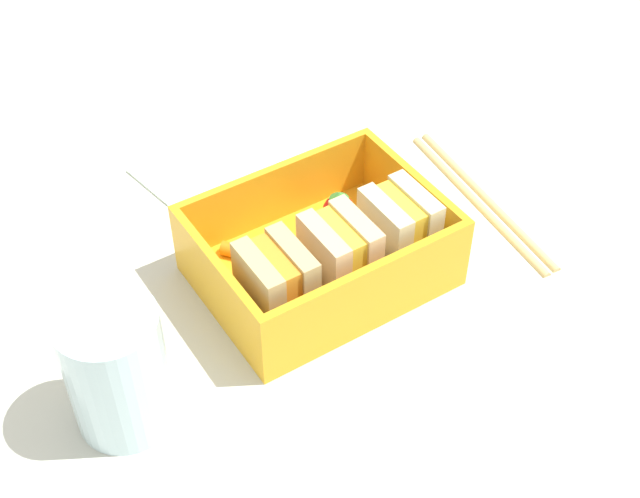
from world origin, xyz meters
The scene contains 11 objects.
ground_plane centered at (0.00, 0.00, -1.00)cm, with size 120.00×120.00×2.00cm, color beige.
bento_tray centered at (0.00, 0.00, 0.60)cm, with size 16.86×12.78×1.20cm, color gold.
bento_rim centered at (0.00, 0.00, 3.62)cm, with size 16.86×12.78×4.83cm.
sandwich_left centered at (-5.02, 2.47, 4.07)cm, with size 3.92×4.94×5.73cm.
sandwich_center_left centered at (0.00, 2.47, 4.07)cm, with size 3.92×4.94×5.73cm.
sandwich_center centered at (5.02, 2.47, 4.07)cm, with size 3.92×4.94×5.73cm.
strawberry_far_left centered at (-3.54, -2.88, 2.57)cm, with size 2.48×2.48×3.08cm.
carrot_stick_far_left centered at (3.92, -3.03, 1.73)cm, with size 1.06×1.06×4.64cm, color orange.
chopstick_pair centered at (-15.33, -0.42, 0.35)cm, with size 3.56×18.43×0.70cm.
drinking_glass centered at (16.86, 3.72, 4.54)cm, with size 6.18×6.18×9.08cm, color silver.
folded_napkin centered at (-0.90, -14.69, 0.20)cm, with size 14.23×10.70×0.40cm, color silver.
Camera 1 is at (24.61, 38.16, 46.73)cm, focal length 50.00 mm.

